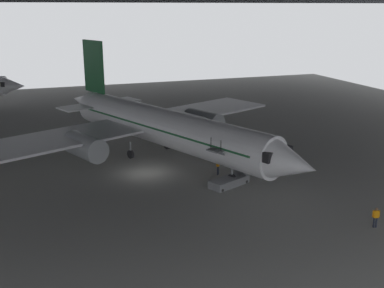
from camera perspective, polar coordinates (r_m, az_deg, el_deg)
ground_plane at (r=45.73m, az=-5.66°, el=-3.58°), size 110.00×110.00×0.00m
airplane_main at (r=49.24m, az=-3.77°, el=2.17°), size 35.60×35.62×11.67m
boarding_stairs at (r=42.38m, az=4.47°, el=-4.13°), size 4.45×2.95×4.70m
crew_worker_near_nose at (r=37.01m, az=21.43°, el=-8.18°), size 0.53×0.32×1.55m
crew_worker_by_stairs at (r=44.94m, az=3.18°, el=-2.56°), size 0.40×0.44×1.71m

